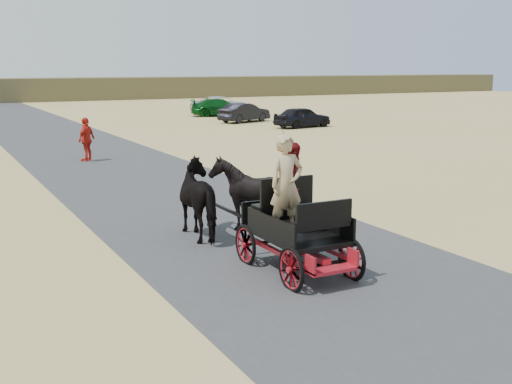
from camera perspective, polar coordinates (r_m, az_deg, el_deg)
name	(u,v)px	position (r m, az deg, el deg)	size (l,w,h in m)	color
ground	(291,257)	(12.73, 3.15, -5.81)	(140.00, 140.00, 0.00)	tan
road	(291,257)	(12.73, 3.15, -5.78)	(6.00, 140.00, 0.01)	#38383A
carriage	(296,252)	(11.82, 3.61, -5.34)	(1.30, 2.40, 0.72)	black
horse_left	(204,199)	(14.05, -4.64, -0.63)	(0.91, 2.01, 1.70)	black
horse_right	(249,194)	(14.51, -0.64, -0.22)	(1.37, 1.54, 1.70)	black
driver_man	(286,185)	(11.46, 2.71, 0.64)	(0.66, 0.43, 1.80)	tan
passenger_woman	(294,184)	(12.20, 3.43, 0.74)	(0.77, 0.60, 1.58)	#660C0F
pedestrian	(87,139)	(26.18, -14.83, 4.55)	(1.01, 0.42, 1.73)	red
car_a	(302,117)	(39.46, 4.14, 6.67)	(1.49, 3.70, 1.26)	black
car_b	(244,113)	(43.08, -1.05, 7.07)	(1.34, 3.83, 1.26)	black
car_c	(221,107)	(48.27, -3.16, 7.51)	(1.81, 4.45, 1.29)	#0C4C19
car_d	(220,105)	(50.70, -3.20, 7.73)	(2.26, 4.91, 1.36)	silver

